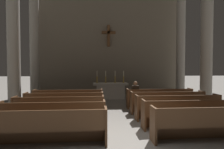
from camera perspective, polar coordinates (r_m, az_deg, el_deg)
name	(u,v)px	position (r m, az deg, el deg)	size (l,w,h in m)	color
ground_plane	(130,143)	(5.32, 5.30, -19.74)	(80.00, 80.00, 0.00)	gray
pew_left_row_1	(43,127)	(5.24, -20.03, -14.69)	(3.22, 0.50, 0.95)	brown
pew_left_row_2	(53,117)	(6.23, -17.36, -11.95)	(3.22, 0.50, 0.95)	brown
pew_left_row_3	(60,109)	(7.24, -15.47, -9.96)	(3.22, 0.50, 0.95)	brown
pew_left_row_4	(65,104)	(8.26, -14.06, -8.45)	(3.22, 0.50, 0.95)	brown
pew_left_row_5	(68,99)	(9.30, -12.97, -7.27)	(3.22, 0.50, 0.95)	brown
pew_right_row_1	(211,123)	(5.91, 27.57, -12.86)	(3.22, 0.50, 0.95)	brown
pew_right_row_2	(191,114)	(6.80, 22.73, -10.82)	(3.22, 0.50, 0.95)	brown
pew_right_row_3	(178,107)	(7.74, 19.09, -9.21)	(3.22, 0.50, 0.95)	brown
pew_right_row_4	(167,102)	(8.71, 16.26, -7.93)	(3.22, 0.50, 0.95)	brown
pew_right_row_5	(159,98)	(9.69, 14.02, -6.89)	(3.22, 0.50, 0.95)	brown
column_left_second	(13,36)	(10.39, -27.48, 10.09)	(0.88, 0.88, 7.11)	#9E998E
column_right_second	(207,39)	(11.16, 26.55, 9.54)	(0.88, 0.88, 7.11)	#9E998E
column_left_third	(35,44)	(13.26, -22.24, 8.38)	(0.88, 0.88, 7.11)	#9E998E
column_right_third	(181,46)	(13.87, 19.91, 8.12)	(0.88, 0.88, 7.11)	#9E998E
altar	(110,90)	(12.16, -0.49, -4.75)	(2.20, 0.90, 1.01)	#BCB7AD
candlestick_outer_left	(97,79)	(12.06, -4.53, -1.35)	(0.16, 0.16, 0.76)	#B79338
candlestick_inner_left	(106,79)	(12.08, -1.91, -1.34)	(0.16, 0.16, 0.76)	#B79338
candlestick_inner_right	(115,79)	(12.12, 0.92, -1.33)	(0.16, 0.16, 0.76)	#B79338
candlestick_outer_right	(124,79)	(12.18, 3.50, -1.32)	(0.16, 0.16, 0.76)	#B79338
apse_with_cross	(108,42)	(14.25, -1.09, 9.84)	(10.61, 0.44, 7.81)	#706656
lone_worshipper	(135,94)	(9.39, 6.94, -5.81)	(0.32, 0.43, 1.32)	#26262B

